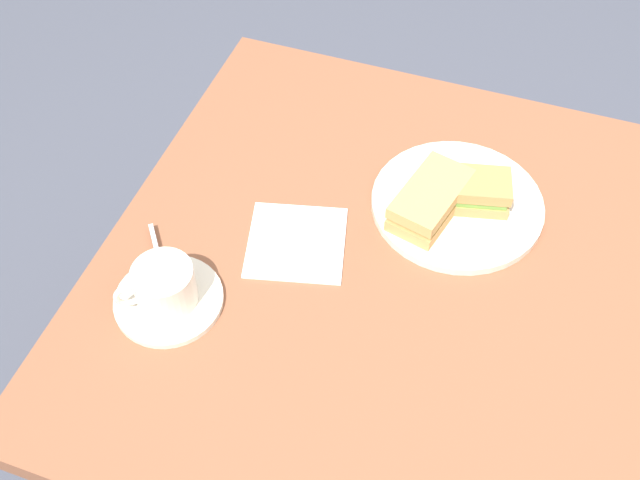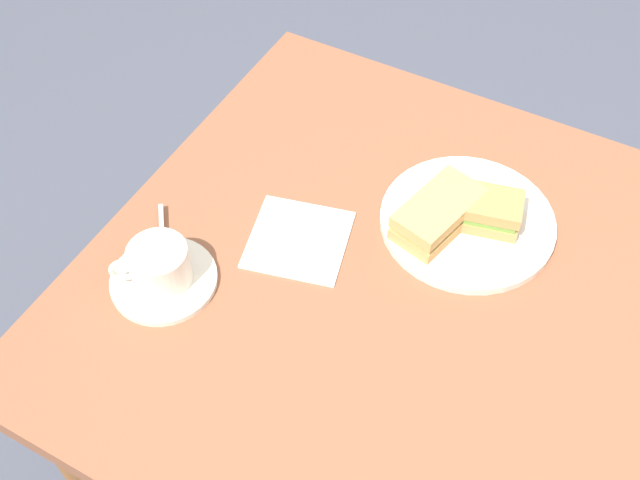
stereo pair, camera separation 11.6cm
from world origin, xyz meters
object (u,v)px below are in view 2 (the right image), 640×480
Objects in this scene: sandwich_back at (438,214)px; spoon at (162,236)px; napkin at (298,241)px; dining_table at (517,374)px; coffee_saucer at (164,280)px; sandwich_front at (483,209)px; coffee_cup at (158,264)px; sandwich_plate at (467,221)px.

spoon is (0.37, 0.22, -0.03)m from sandwich_back.
napkin is (0.18, 0.12, -0.04)m from sandwich_back.
spoon is (0.56, 0.10, 0.11)m from dining_table.
spoon is 0.57× the size of napkin.
coffee_saucer is at bearing 49.76° from napkin.
coffee_cup is at bearing 41.19° from sandwich_front.
sandwich_back is 0.43m from spoon.
sandwich_back is at bearing -148.50° from spoon.
coffee_cup is 1.23× the size of spoon.
coffee_saucer is 1.07× the size of napkin.
spoon reaches higher than dining_table.
coffee_cup is (0.00, 0.00, 0.04)m from coffee_saucer.
coffee_saucer is 1.53× the size of coffee_cup.
sandwich_back reaches higher than coffee_saucer.
sandwich_front is (0.14, -0.16, 0.14)m from dining_table.
sandwich_plate is at bearing -137.95° from coffee_cup.
coffee_cup is at bearing 38.45° from coffee_saucer.
sandwich_front is at bearing -48.87° from dining_table.
sandwich_plate is 0.48m from coffee_saucer.
sandwich_plate reaches higher than dining_table.
coffee_cup is 0.22m from napkin.
coffee_cup is (0.32, 0.29, 0.01)m from sandwich_back.
spoon is (0.05, -0.06, -0.03)m from coffee_cup.
spoon is at bearing 32.56° from sandwich_plate.
sandwich_plate is 3.23× the size of spoon.
sandwich_front is 1.23× the size of coffee_cup.
dining_table is at bearing 135.68° from sandwich_plate.
spoon reaches higher than napkin.
sandwich_back reaches higher than sandwich_plate.
dining_table is 0.39m from napkin.
dining_table is at bearing -162.16° from coffee_cup.
dining_table is at bearing -162.22° from coffee_saucer.
sandwich_front reaches higher than sandwich_plate.
dining_table is 0.25m from sandwich_plate.
napkin reaches higher than dining_table.
sandwich_back is 1.02× the size of coffee_saucer.
coffee_saucer is (0.52, 0.17, 0.11)m from dining_table.
spoon is 0.21m from napkin.
sandwich_back is at bearing -137.85° from coffee_cup.
dining_table is at bearing -179.54° from napkin.
sandwich_plate is at bearing -147.44° from spoon.
spoon is at bearing -53.98° from coffee_cup.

